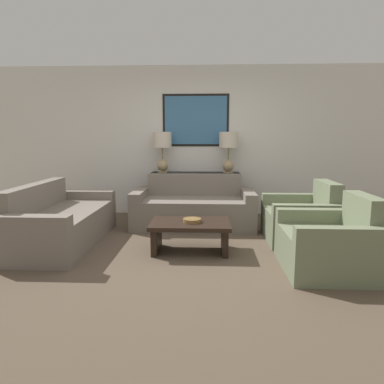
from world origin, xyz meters
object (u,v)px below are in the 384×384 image
at_px(console_table, 195,195).
at_px(table_lamp_right, 228,146).
at_px(couch_by_side, 61,223).
at_px(coffee_table, 190,230).
at_px(armchair_near_camera, 330,245).
at_px(armchair_near_back_wall, 302,220).
at_px(decorative_bowl, 192,220).
at_px(table_lamp_left, 162,146).
at_px(couch_by_back_wall, 194,209).

bearing_deg(console_table, table_lamp_right, 0.00).
bearing_deg(console_table, couch_by_side, -135.74).
bearing_deg(console_table, coffee_table, -89.72).
bearing_deg(armchair_near_camera, armchair_near_back_wall, 90.00).
bearing_deg(couch_by_side, console_table, 44.26).
relative_size(coffee_table, decorative_bowl, 4.40).
distance_m(table_lamp_right, armchair_near_camera, 2.81).
relative_size(console_table, table_lamp_left, 2.20).
distance_m(console_table, coffee_table, 1.92).
distance_m(couch_by_back_wall, couch_by_side, 1.99).
xyz_separation_m(couch_by_back_wall, decorative_bowl, (0.03, -1.25, 0.12)).
xyz_separation_m(console_table, table_lamp_left, (-0.58, 0.00, 0.86)).
relative_size(table_lamp_right, coffee_table, 0.73).
distance_m(couch_by_side, decorative_bowl, 1.77).
relative_size(console_table, coffee_table, 1.60).
xyz_separation_m(table_lamp_left, decorative_bowl, (0.61, -1.93, -0.85)).
bearing_deg(armchair_near_back_wall, couch_by_back_wall, 155.27).
bearing_deg(armchair_near_camera, coffee_table, 160.18).
distance_m(couch_by_back_wall, armchair_near_back_wall, 1.67).
bearing_deg(console_table, armchair_near_camera, -58.36).
height_order(table_lamp_right, coffee_table, table_lamp_right).
bearing_deg(console_table, decorative_bowl, -89.08).
height_order(console_table, couch_by_back_wall, couch_by_back_wall).
relative_size(console_table, decorative_bowl, 7.05).
height_order(decorative_bowl, armchair_near_back_wall, armchair_near_back_wall).
bearing_deg(table_lamp_left, decorative_bowl, -72.52).
bearing_deg(armchair_near_back_wall, table_lamp_right, 124.35).
distance_m(table_lamp_left, armchair_near_back_wall, 2.68).
bearing_deg(armchair_near_camera, couch_by_side, 166.42).
bearing_deg(coffee_table, armchair_near_camera, -19.82).
height_order(armchair_near_back_wall, armchair_near_camera, same).
bearing_deg(couch_by_back_wall, armchair_near_back_wall, -24.73).
height_order(table_lamp_left, couch_by_back_wall, table_lamp_left).
relative_size(couch_by_side, armchair_near_camera, 1.96).
relative_size(coffee_table, armchair_near_camera, 1.01).
bearing_deg(coffee_table, decorative_bowl, -28.01).
bearing_deg(decorative_bowl, table_lamp_left, 107.48).
bearing_deg(couch_by_back_wall, couch_by_side, -149.81).
xyz_separation_m(table_lamp_right, decorative_bowl, (-0.55, -1.93, -0.85)).
xyz_separation_m(console_table, couch_by_side, (-1.72, -1.68, -0.11)).
bearing_deg(decorative_bowl, coffee_table, 151.99).
distance_m(decorative_bowl, armchair_near_back_wall, 1.59).
height_order(table_lamp_right, decorative_bowl, table_lamp_right).
distance_m(table_lamp_left, couch_by_back_wall, 1.31).
relative_size(couch_by_side, armchair_near_back_wall, 1.96).
bearing_deg(couch_by_side, table_lamp_right, 36.13).
distance_m(console_table, table_lamp_left, 1.03).
bearing_deg(armchair_near_camera, decorative_bowl, 160.31).
distance_m(couch_by_back_wall, armchair_near_camera, 2.34).
bearing_deg(table_lamp_right, couch_by_back_wall, -130.46).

